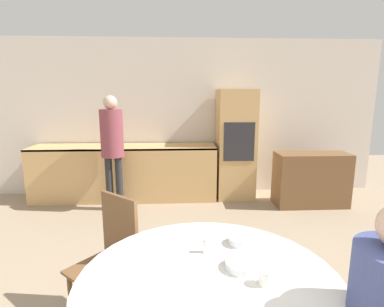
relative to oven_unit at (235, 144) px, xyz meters
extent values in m
cube|color=silver|center=(-0.81, 0.34, 0.41)|extent=(6.63, 0.05, 2.60)
cube|color=tan|center=(-1.81, -0.01, -0.45)|extent=(2.94, 0.60, 0.88)
cube|color=black|center=(-1.81, -0.01, -0.02)|extent=(2.94, 0.60, 0.03)
cube|color=tan|center=(0.00, 0.00, 0.00)|extent=(0.60, 0.58, 1.77)
cube|color=#28282D|center=(0.00, -0.29, 0.09)|extent=(0.48, 0.01, 0.60)
cube|color=brown|center=(1.09, -0.47, -0.48)|extent=(1.08, 0.45, 0.82)
cylinder|color=silver|center=(-0.80, -3.42, -0.14)|extent=(1.37, 1.37, 0.03)
cylinder|color=brown|center=(-1.74, -2.82, -0.67)|extent=(0.04, 0.04, 0.43)
cylinder|color=brown|center=(-1.53, -2.58, -0.67)|extent=(0.04, 0.04, 0.43)
cylinder|color=brown|center=(-1.29, -2.78, -0.67)|extent=(0.04, 0.04, 0.43)
cube|color=brown|center=(-1.52, -2.80, -0.44)|extent=(0.56, 0.56, 0.02)
cube|color=brown|center=(-1.40, -2.66, -0.18)|extent=(0.31, 0.27, 0.50)
cylinder|color=#262628|center=(-1.96, -0.51, -0.48)|extent=(0.10, 0.10, 0.81)
cylinder|color=#262628|center=(-1.81, -0.51, -0.48)|extent=(0.10, 0.10, 0.81)
cylinder|color=brown|center=(-1.88, -0.51, 0.26)|extent=(0.32, 0.32, 0.68)
sphere|color=beige|center=(-1.88, -0.51, 0.70)|extent=(0.19, 0.19, 0.19)
cylinder|color=white|center=(-0.53, -3.48, -0.09)|extent=(0.07, 0.07, 0.08)
cylinder|color=silver|center=(-0.57, -3.07, -0.10)|extent=(0.14, 0.14, 0.05)
cylinder|color=silver|center=(-0.61, -3.34, -0.10)|extent=(0.18, 0.18, 0.04)
cylinder|color=white|center=(-0.79, -3.16, -0.09)|extent=(0.03, 0.03, 0.07)
cylinder|color=silver|center=(-0.79, -3.16, -0.04)|extent=(0.03, 0.03, 0.01)
camera|label=1|loc=(-0.96, -4.80, 0.81)|focal=28.00mm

